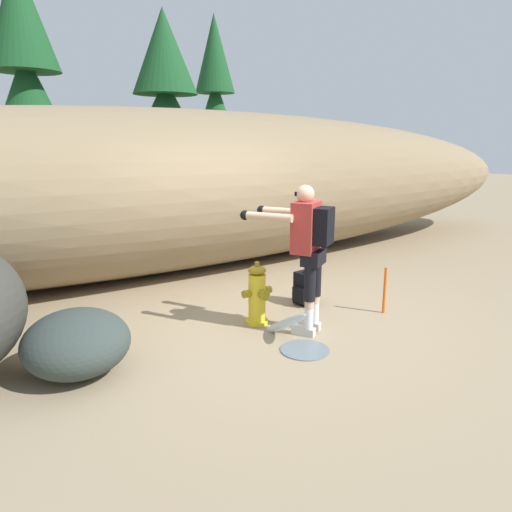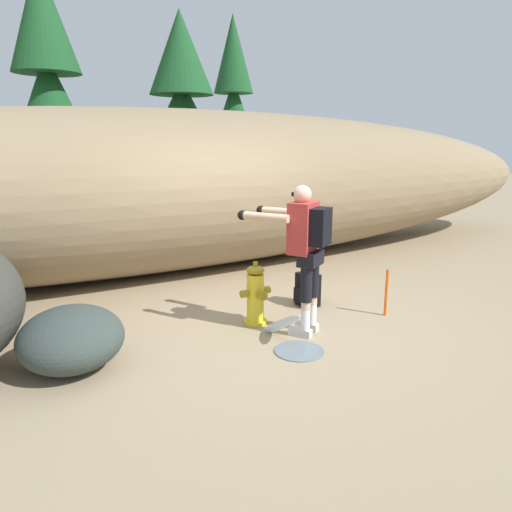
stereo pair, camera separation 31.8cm
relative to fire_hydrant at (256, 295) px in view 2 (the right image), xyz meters
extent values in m
cube|color=#998466|center=(0.21, -0.21, -0.37)|extent=(56.00, 56.00, 0.04)
ellipsoid|color=#897556|center=(0.21, 2.99, 0.98)|extent=(17.83, 3.20, 2.67)
cylinder|color=yellow|center=(0.00, 0.00, -0.33)|extent=(0.28, 0.28, 0.04)
cylinder|color=yellow|center=(0.00, 0.00, -0.03)|extent=(0.20, 0.20, 0.57)
ellipsoid|color=#9E8419|center=(0.00, 0.00, 0.31)|extent=(0.21, 0.21, 0.10)
cylinder|color=#9E8419|center=(0.00, 0.00, 0.39)|extent=(0.06, 0.06, 0.05)
cylinder|color=#9E8419|center=(-0.15, 0.00, 0.04)|extent=(0.09, 0.09, 0.09)
cylinder|color=#9E8419|center=(0.15, 0.00, 0.04)|extent=(0.09, 0.09, 0.09)
cylinder|color=#9E8419|center=(0.00, -0.14, 0.04)|extent=(0.11, 0.09, 0.11)
ellipsoid|color=silver|center=(0.00, -0.53, -0.19)|extent=(0.10, 0.82, 0.55)
cylinder|color=slate|center=(0.00, -0.92, -0.35)|extent=(0.52, 0.52, 0.01)
cube|color=beige|center=(0.24, -0.58, -0.31)|extent=(0.22, 0.27, 0.09)
cylinder|color=white|center=(0.28, -0.64, -0.14)|extent=(0.10, 0.10, 0.24)
cylinder|color=#DBAD89|center=(0.28, -0.64, 0.02)|extent=(0.10, 0.10, 0.09)
cylinder|color=black|center=(0.28, -0.64, 0.28)|extent=(0.13, 0.13, 0.42)
cube|color=beige|center=(0.42, -0.48, -0.31)|extent=(0.22, 0.27, 0.09)
cylinder|color=white|center=(0.45, -0.53, -0.14)|extent=(0.10, 0.10, 0.24)
cylinder|color=#DBAD89|center=(0.45, -0.53, 0.02)|extent=(0.10, 0.10, 0.09)
cylinder|color=black|center=(0.45, -0.53, 0.28)|extent=(0.13, 0.13, 0.42)
cube|color=black|center=(0.36, -0.58, 0.54)|extent=(0.38, 0.34, 0.16)
cube|color=#B2332D|center=(0.31, -0.50, 0.87)|extent=(0.43, 0.39, 0.56)
cube|color=black|center=(0.42, -0.67, 0.90)|extent=(0.32, 0.28, 0.40)
sphere|color=#DBAD89|center=(0.30, -0.49, 1.23)|extent=(0.20, 0.20, 0.20)
cube|color=black|center=(0.26, -0.41, 1.24)|extent=(0.14, 0.10, 0.04)
cylinder|color=#DBAD89|center=(-0.07, -0.30, 0.99)|extent=(0.38, 0.54, 0.09)
sphere|color=black|center=(-0.21, -0.07, 0.99)|extent=(0.11, 0.11, 0.11)
cylinder|color=#DBAD89|center=(0.31, -0.07, 0.99)|extent=(0.38, 0.54, 0.09)
sphere|color=black|center=(0.16, 0.16, 0.99)|extent=(0.11, 0.11, 0.11)
cube|color=black|center=(0.93, 0.22, -0.13)|extent=(0.23, 0.32, 0.44)
cube|color=black|center=(0.80, 0.20, -0.20)|extent=(0.08, 0.22, 0.20)
torus|color=black|center=(0.93, 0.22, 0.11)|extent=(0.10, 0.10, 0.02)
cube|color=black|center=(1.05, 0.15, -0.13)|extent=(0.04, 0.05, 0.37)
cube|color=black|center=(1.03, 0.31, -0.13)|extent=(0.04, 0.05, 0.37)
ellipsoid|color=#333D3A|center=(-2.10, -0.12, -0.05)|extent=(1.29, 1.32, 0.60)
cylinder|color=#47331E|center=(-0.80, 9.93, 0.19)|extent=(0.33, 0.33, 1.08)
cone|color=#194C23|center=(-0.80, 9.93, 2.43)|extent=(2.79, 2.79, 3.42)
cone|color=#194C23|center=(-0.80, 9.93, 4.99)|extent=(1.81, 1.81, 2.85)
cylinder|color=#47331E|center=(2.12, 7.58, 0.26)|extent=(0.31, 0.31, 1.23)
cone|color=#194C23|center=(2.12, 7.58, 2.13)|extent=(2.57, 2.57, 2.50)
cone|color=#194C23|center=(2.12, 7.58, 4.01)|extent=(1.67, 1.67, 2.09)
cylinder|color=#47331E|center=(5.06, 10.34, 0.26)|extent=(0.25, 0.25, 1.22)
cone|color=#194C23|center=(5.06, 10.34, 2.36)|extent=(2.05, 2.05, 3.00)
cone|color=#194C23|center=(5.06, 10.34, 4.61)|extent=(1.33, 1.33, 2.50)
cylinder|color=#E55914|center=(1.55, -0.58, -0.05)|extent=(0.04, 0.04, 0.60)
camera|label=1|loc=(-2.94, -4.49, 1.79)|focal=33.21mm
camera|label=2|loc=(-2.67, -4.66, 1.79)|focal=33.21mm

